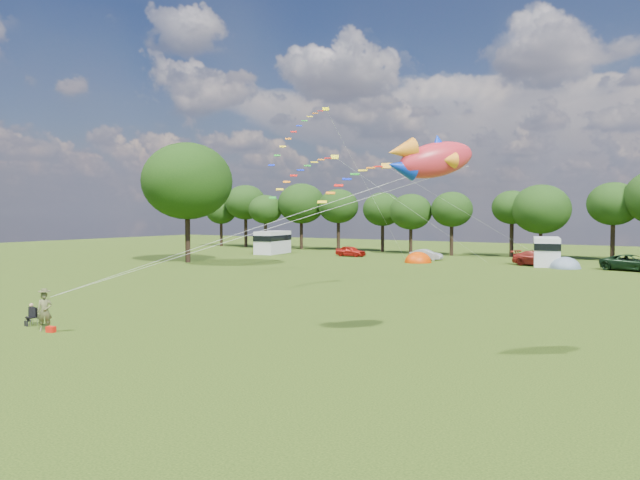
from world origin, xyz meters
The scene contains 18 objects.
ground_plane centered at (0.00, 0.00, 0.00)m, with size 180.00×180.00×0.00m, color black.
tree_line centered at (5.30, 54.99, 6.35)m, with size 102.98×10.98×10.27m.
big_tree centered at (-30.00, 28.00, 9.02)m, with size 10.00×10.00×13.28m.
car_a centered at (-19.24, 45.78, 0.67)m, with size 1.59×4.03×1.34m, color red.
car_b centered at (-8.94, 45.44, 0.62)m, with size 1.31×3.51×1.24m, color #9C9EA4.
car_c centered at (4.09, 44.27, 0.79)m, with size 2.20×5.24×1.57m, color maroon.
car_d centered at (12.95, 43.27, 0.78)m, with size 2.58×5.69×1.55m, color black.
campervan_a centered at (-30.74, 44.81, 1.63)m, with size 3.60×6.53×3.03m.
campervan_c centered at (4.65, 45.17, 1.59)m, with size 3.97×6.48×2.96m.
tent_orange centered at (-8.28, 41.57, 0.02)m, with size 3.01×3.29×2.35m.
tent_greyblue centered at (6.99, 42.79, 0.02)m, with size 3.03×3.32×2.26m.
kite_flyer centered at (-7.36, -4.80, 0.93)m, with size 0.68×0.45×1.86m, color brown.
camp_chair centered at (-9.17, -4.27, 0.66)m, with size 0.49×0.49×1.11m.
kite_bag centered at (-6.79, -4.88, 0.14)m, with size 0.39×0.26×0.28m, color red.
fish_kite centered at (9.81, 0.55, 7.71)m, with size 3.29×3.68×2.10m.
streamer_kite_a centered at (-12.97, 25.66, 13.50)m, with size 3.38×5.56×5.77m.
streamer_kite_b centered at (-9.87, 21.91, 9.27)m, with size 4.39×4.70×3.83m.
streamer_kite_c centered at (-0.93, 14.64, 8.08)m, with size 3.27×4.94×2.84m.
Camera 1 is at (19.31, -22.63, 5.65)m, focal length 35.00 mm.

